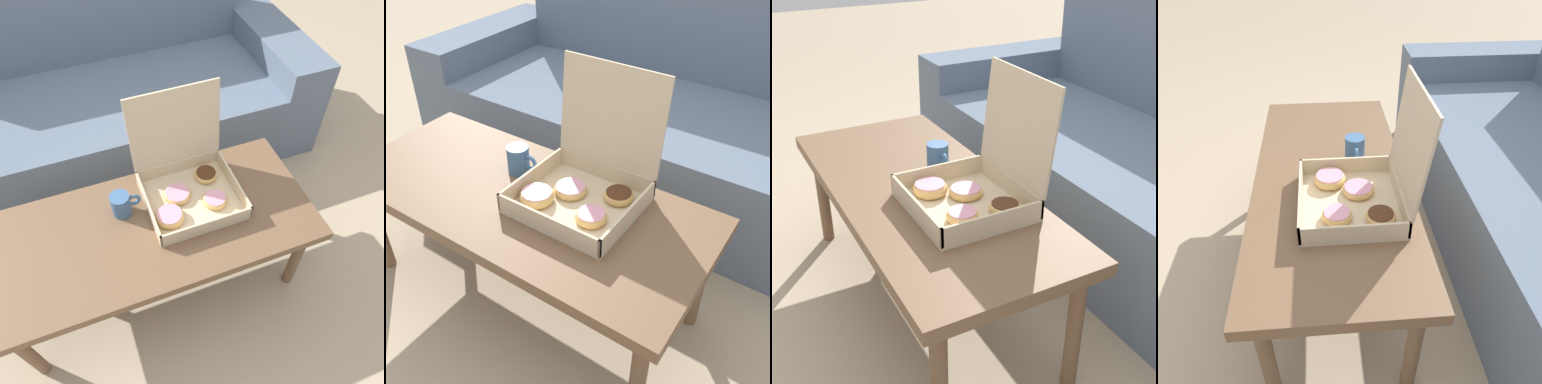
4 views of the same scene
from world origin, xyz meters
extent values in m
plane|color=tan|center=(0.00, 0.00, 0.00)|extent=(12.00, 12.00, 0.00)
cube|color=slate|center=(0.00, 0.69, 0.21)|extent=(1.68, 0.69, 0.41)
cube|color=slate|center=(-0.96, 0.79, 0.28)|extent=(0.24, 0.89, 0.56)
cube|color=brown|center=(0.00, -0.11, 0.42)|extent=(1.18, 0.52, 0.04)
cylinder|color=brown|center=(-0.53, -0.31, 0.20)|extent=(0.04, 0.04, 0.40)
cylinder|color=brown|center=(-0.53, 0.09, 0.20)|extent=(0.04, 0.04, 0.40)
cylinder|color=brown|center=(0.53, 0.09, 0.20)|extent=(0.04, 0.04, 0.40)
cube|color=beige|center=(0.17, -0.05, 0.44)|extent=(0.35, 0.31, 0.01)
cube|color=beige|center=(0.17, -0.21, 0.48)|extent=(0.35, 0.01, 0.06)
cube|color=beige|center=(0.17, 0.10, 0.48)|extent=(0.35, 0.01, 0.06)
cube|color=beige|center=(0.01, -0.05, 0.48)|extent=(0.01, 0.31, 0.06)
cube|color=beige|center=(0.34, -0.05, 0.48)|extent=(0.01, 0.31, 0.06)
cube|color=beige|center=(0.17, 0.12, 0.66)|extent=(0.35, 0.04, 0.31)
torus|color=#E0B266|center=(0.07, -0.11, 0.46)|extent=(0.10, 0.10, 0.03)
cylinder|color=pink|center=(0.07, -0.11, 0.47)|extent=(0.09, 0.09, 0.02)
torus|color=#E0B266|center=(0.25, -0.10, 0.46)|extent=(0.09, 0.09, 0.03)
cylinder|color=pink|center=(0.25, -0.10, 0.47)|extent=(0.08, 0.08, 0.01)
torus|color=#E0B266|center=(0.13, -0.02, 0.46)|extent=(0.10, 0.10, 0.03)
cylinder|color=pink|center=(0.13, -0.02, 0.47)|extent=(0.09, 0.09, 0.01)
torus|color=#E0B266|center=(0.26, 0.03, 0.46)|extent=(0.09, 0.09, 0.03)
cylinder|color=#472614|center=(0.26, 0.03, 0.47)|extent=(0.08, 0.08, 0.01)
cylinder|color=#3D6693|center=(-0.08, -0.01, 0.48)|extent=(0.07, 0.07, 0.09)
torus|color=#3D6693|center=(-0.04, -0.01, 0.49)|extent=(0.05, 0.01, 0.05)
camera|label=1|loc=(-0.13, -0.86, 1.57)|focal=35.00mm
camera|label=2|loc=(0.76, -0.91, 1.27)|focal=42.00mm
camera|label=3|loc=(1.36, -0.68, 1.21)|focal=50.00mm
camera|label=4|loc=(1.08, -0.13, 1.19)|focal=35.00mm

